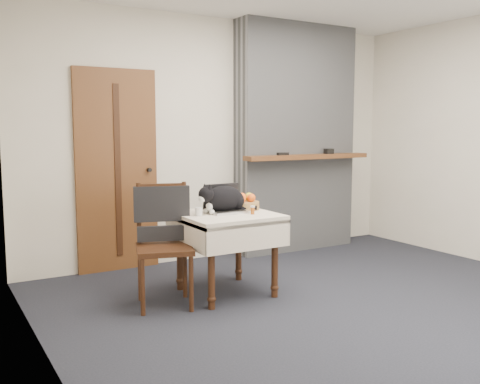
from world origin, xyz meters
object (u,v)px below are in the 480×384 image
at_px(cat, 224,199).
at_px(laptop, 225,205).
at_px(pill_bottle, 253,210).
at_px(fruit_basket, 245,203).
at_px(side_table, 226,226).
at_px(chair, 163,227).
at_px(door, 117,171).
at_px(cream_jar, 199,212).

bearing_deg(cat, laptop, 22.78).
distance_m(pill_bottle, fruit_basket, 0.28).
relative_size(side_table, chair, 0.80).
distance_m(side_table, pill_bottle, 0.28).
height_order(door, pill_bottle, door).
bearing_deg(cat, chair, 172.10).
relative_size(cat, chair, 0.56).
bearing_deg(door, cat, -64.79).
height_order(door, chair, door).
bearing_deg(cat, pill_bottle, -63.63).
bearing_deg(laptop, cream_jar, -165.61).
distance_m(laptop, fruit_basket, 0.23).
relative_size(cat, fruit_basket, 2.16).
height_order(side_table, pill_bottle, pill_bottle).
bearing_deg(pill_bottle, fruit_basket, 72.27).
relative_size(cream_jar, fruit_basket, 0.28).
bearing_deg(cat, cream_jar, -175.50).
height_order(cat, chair, chair).
distance_m(door, cream_jar, 1.31).
bearing_deg(pill_bottle, cream_jar, 159.65).
bearing_deg(cream_jar, door, 102.81).
height_order(cream_jar, fruit_basket, fruit_basket).
bearing_deg(pill_bottle, laptop, 121.80).
bearing_deg(laptop, fruit_basket, 11.53).
distance_m(laptop, cat, 0.05).
bearing_deg(side_table, cat, 74.98).
bearing_deg(chair, door, 106.94).
bearing_deg(fruit_basket, door, 124.87).
distance_m(cream_jar, fruit_basket, 0.52).
height_order(cat, pill_bottle, cat).
relative_size(side_table, cat, 1.42).
bearing_deg(pill_bottle, cat, 124.43).
height_order(door, laptop, door).
bearing_deg(side_table, chair, 174.31).
bearing_deg(laptop, cat, -148.07).
bearing_deg(side_table, pill_bottle, -44.44).
xyz_separation_m(laptop, cream_jar, (-0.29, -0.07, -0.03)).
xyz_separation_m(cream_jar, pill_bottle, (0.43, -0.16, 0.00)).
xyz_separation_m(pill_bottle, chair, (-0.72, 0.22, -0.11)).
xyz_separation_m(cat, fruit_basket, (0.24, 0.05, -0.05)).
distance_m(pill_bottle, chair, 0.76).
xyz_separation_m(side_table, laptop, (0.03, 0.06, 0.17)).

